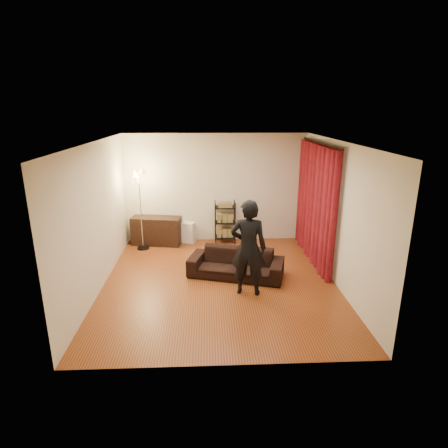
{
  "coord_description": "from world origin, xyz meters",
  "views": [
    {
      "loc": [
        -0.22,
        -6.69,
        3.28
      ],
      "look_at": [
        0.1,
        0.3,
        1.1
      ],
      "focal_mm": 30.0,
      "sensor_mm": 36.0,
      "label": 1
    }
  ],
  "objects_px": {
    "storage_boxes": "(189,232)",
    "floor_lamp": "(141,210)",
    "person": "(248,248)",
    "media_cabinet": "(157,231)",
    "sofa": "(236,263)",
    "wire_shelf": "(225,222)"
  },
  "relations": [
    {
      "from": "storage_boxes",
      "to": "wire_shelf",
      "type": "relative_size",
      "value": 0.5
    },
    {
      "from": "sofa",
      "to": "person",
      "type": "bearing_deg",
      "value": -61.38
    },
    {
      "from": "person",
      "to": "media_cabinet",
      "type": "height_order",
      "value": "person"
    },
    {
      "from": "sofa",
      "to": "media_cabinet",
      "type": "relative_size",
      "value": 1.58
    },
    {
      "from": "wire_shelf",
      "to": "floor_lamp",
      "type": "height_order",
      "value": "floor_lamp"
    },
    {
      "from": "storage_boxes",
      "to": "floor_lamp",
      "type": "relative_size",
      "value": 0.28
    },
    {
      "from": "media_cabinet",
      "to": "wire_shelf",
      "type": "height_order",
      "value": "wire_shelf"
    },
    {
      "from": "storage_boxes",
      "to": "floor_lamp",
      "type": "xyz_separation_m",
      "value": [
        -1.1,
        -0.4,
        0.7
      ]
    },
    {
      "from": "media_cabinet",
      "to": "storage_boxes",
      "type": "bearing_deg",
      "value": 15.9
    },
    {
      "from": "media_cabinet",
      "to": "floor_lamp",
      "type": "bearing_deg",
      "value": -123.59
    },
    {
      "from": "sofa",
      "to": "storage_boxes",
      "type": "bearing_deg",
      "value": 133.06
    },
    {
      "from": "sofa",
      "to": "floor_lamp",
      "type": "xyz_separation_m",
      "value": [
        -2.13,
        1.65,
        0.68
      ]
    },
    {
      "from": "sofa",
      "to": "media_cabinet",
      "type": "distance_m",
      "value": 2.69
    },
    {
      "from": "sofa",
      "to": "storage_boxes",
      "type": "distance_m",
      "value": 2.3
    },
    {
      "from": "sofa",
      "to": "wire_shelf",
      "type": "bearing_deg",
      "value": 109.75
    },
    {
      "from": "media_cabinet",
      "to": "wire_shelf",
      "type": "distance_m",
      "value": 1.72
    },
    {
      "from": "media_cabinet",
      "to": "floor_lamp",
      "type": "xyz_separation_m",
      "value": [
        -0.3,
        -0.32,
        0.61
      ]
    },
    {
      "from": "person",
      "to": "media_cabinet",
      "type": "relative_size",
      "value": 1.48
    },
    {
      "from": "sofa",
      "to": "wire_shelf",
      "type": "distance_m",
      "value": 2.03
    },
    {
      "from": "person",
      "to": "floor_lamp",
      "type": "bearing_deg",
      "value": -34.95
    },
    {
      "from": "sofa",
      "to": "wire_shelf",
      "type": "xyz_separation_m",
      "value": [
        -0.12,
        2.01,
        0.26
      ]
    },
    {
      "from": "floor_lamp",
      "to": "media_cabinet",
      "type": "bearing_deg",
      "value": 46.59
    }
  ]
}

